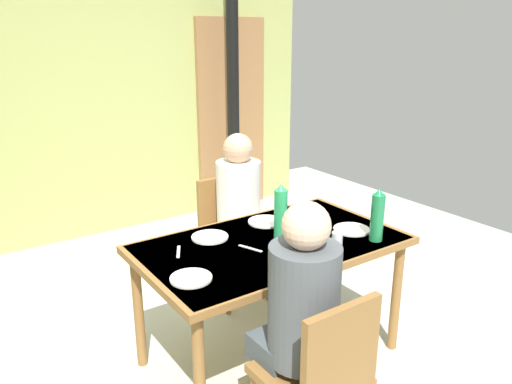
# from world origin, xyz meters

# --- Properties ---
(ground_plane) EXTENTS (6.56, 6.56, 0.00)m
(ground_plane) POSITION_xyz_m (0.00, 0.00, 0.00)
(ground_plane) COLOR #B8BEB0
(wall_back) EXTENTS (4.67, 0.10, 2.61)m
(wall_back) POSITION_xyz_m (0.00, 2.52, 1.31)
(wall_back) COLOR tan
(wall_back) RESTS_ON ground_plane
(door_wooden) EXTENTS (0.80, 0.05, 2.00)m
(door_wooden) POSITION_xyz_m (1.51, 2.44, 1.00)
(door_wooden) COLOR #95673E
(door_wooden) RESTS_ON ground_plane
(stove_pipe_column) EXTENTS (0.12, 0.12, 2.61)m
(stove_pipe_column) POSITION_xyz_m (1.37, 2.17, 1.31)
(stove_pipe_column) COLOR black
(stove_pipe_column) RESTS_ON ground_plane
(dining_table) EXTENTS (1.46, 0.86, 0.74)m
(dining_table) POSITION_xyz_m (0.24, -0.01, 0.67)
(dining_table) COLOR brown
(dining_table) RESTS_ON ground_plane
(chair_near_diner) EXTENTS (0.40, 0.40, 0.87)m
(chair_near_diner) POSITION_xyz_m (-0.08, -0.79, 0.50)
(chair_near_diner) COLOR brown
(chair_near_diner) RESTS_ON ground_plane
(chair_far_diner) EXTENTS (0.40, 0.40, 0.87)m
(chair_far_diner) POSITION_xyz_m (0.45, 0.77, 0.50)
(chair_far_diner) COLOR brown
(chair_far_diner) RESTS_ON ground_plane
(person_near_diner) EXTENTS (0.30, 0.37, 0.77)m
(person_near_diner) POSITION_xyz_m (-0.08, -0.65, 0.78)
(person_near_diner) COLOR #434D54
(person_near_diner) RESTS_ON ground_plane
(person_far_diner) EXTENTS (0.30, 0.37, 0.77)m
(person_far_diner) POSITION_xyz_m (0.45, 0.64, 0.78)
(person_far_diner) COLOR silver
(person_far_diner) RESTS_ON ground_plane
(water_bottle_green_near) EXTENTS (0.08, 0.08, 0.31)m
(water_bottle_green_near) POSITION_xyz_m (0.32, 0.02, 0.89)
(water_bottle_green_near) COLOR #29A45B
(water_bottle_green_near) RESTS_ON dining_table
(water_bottle_green_far) EXTENTS (0.07, 0.07, 0.30)m
(water_bottle_green_far) POSITION_xyz_m (0.73, -0.32, 0.88)
(water_bottle_green_far) COLOR #1F7E47
(water_bottle_green_far) RESTS_ON dining_table
(dinner_plate_near_left) EXTENTS (0.22, 0.22, 0.01)m
(dinner_plate_near_left) POSITION_xyz_m (0.38, 0.25, 0.75)
(dinner_plate_near_left) COLOR white
(dinner_plate_near_left) RESTS_ON dining_table
(dinner_plate_near_right) EXTENTS (0.20, 0.20, 0.01)m
(dinner_plate_near_right) POSITION_xyz_m (-0.34, -0.15, 0.75)
(dinner_plate_near_right) COLOR white
(dinner_plate_near_right) RESTS_ON dining_table
(dinner_plate_far_center) EXTENTS (0.21, 0.21, 0.01)m
(dinner_plate_far_center) POSITION_xyz_m (0.72, -0.14, 0.75)
(dinner_plate_far_center) COLOR white
(dinner_plate_far_center) RESTS_ON dining_table
(dinner_plate_far_side) EXTENTS (0.21, 0.21, 0.01)m
(dinner_plate_far_side) POSITION_xyz_m (-0.02, 0.23, 0.75)
(dinner_plate_far_side) COLOR white
(dinner_plate_far_side) RESTS_ON dining_table
(drinking_glass_by_near_diner) EXTENTS (0.06, 0.06, 0.09)m
(drinking_glass_by_near_diner) POSITION_xyz_m (0.47, -0.28, 0.79)
(drinking_glass_by_near_diner) COLOR silver
(drinking_glass_by_near_diner) RESTS_ON dining_table
(drinking_glass_by_far_diner) EXTENTS (0.06, 0.06, 0.11)m
(drinking_glass_by_far_diner) POSITION_xyz_m (0.45, -0.11, 0.79)
(drinking_glass_by_far_diner) COLOR silver
(drinking_glass_by_far_diner) RESTS_ON dining_table
(cutlery_knife_near) EXTENTS (0.07, 0.15, 0.00)m
(cutlery_knife_near) POSITION_xyz_m (0.09, -0.02, 0.74)
(cutlery_knife_near) COLOR silver
(cutlery_knife_near) RESTS_ON dining_table
(cutlery_fork_near) EXTENTS (0.08, 0.14, 0.00)m
(cutlery_fork_near) POSITION_xyz_m (-0.25, 0.16, 0.74)
(cutlery_fork_near) COLOR silver
(cutlery_fork_near) RESTS_ON dining_table
(cutlery_knife_far) EXTENTS (0.13, 0.10, 0.00)m
(cutlery_knife_far) POSITION_xyz_m (0.67, 0.07, 0.74)
(cutlery_knife_far) COLOR silver
(cutlery_knife_far) RESTS_ON dining_table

